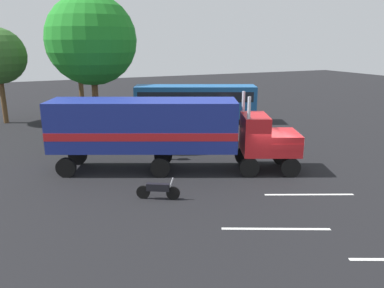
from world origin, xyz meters
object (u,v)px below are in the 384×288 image
at_px(semi_truck, 163,128).
at_px(person_bystander, 168,146).
at_px(parked_bus, 195,100).
at_px(tree_right, 78,44).
at_px(motorcycle, 158,190).
at_px(tree_left, 91,40).

distance_m(semi_truck, person_bystander, 2.61).
height_order(parked_bus, tree_right, tree_right).
bearing_deg(motorcycle, parked_bus, 60.12).
relative_size(semi_truck, person_bystander, 8.57).
distance_m(parked_bus, tree_left, 11.77).
bearing_deg(tree_left, motorcycle, -85.54).
height_order(person_bystander, tree_left, tree_left).
relative_size(person_bystander, tree_left, 0.16).
xyz_separation_m(parked_bus, tree_left, (-9.67, -4.08, 5.32)).
distance_m(motorcycle, tree_left, 13.21).
bearing_deg(tree_right, motorcycle, -88.40).
height_order(person_bystander, motorcycle, person_bystander).
bearing_deg(person_bystander, parked_bus, 57.05).
bearing_deg(tree_left, parked_bus, 22.87).
height_order(tree_left, tree_right, tree_left).
xyz_separation_m(motorcycle, tree_right, (-0.59, 21.16, 6.55)).
bearing_deg(tree_right, parked_bus, -31.97).
height_order(semi_truck, parked_bus, semi_truck).
distance_m(person_bystander, motorcycle, 6.18).
relative_size(person_bystander, tree_right, 0.16).
xyz_separation_m(motorcycle, tree_left, (-0.87, 11.22, 6.91)).
bearing_deg(parked_bus, semi_truck, -121.94).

